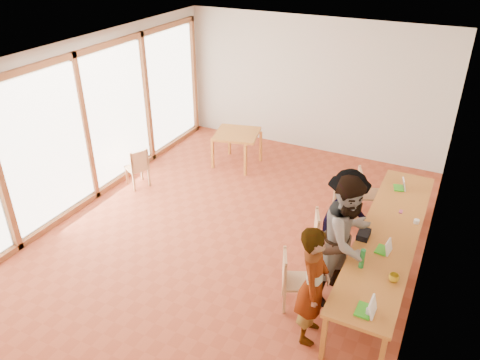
# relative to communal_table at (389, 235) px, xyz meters

# --- Properties ---
(ground) EXTENTS (8.00, 8.00, 0.00)m
(ground) POSITION_rel_communal_table_xyz_m (-2.50, -0.17, -0.70)
(ground) COLOR #A24327
(ground) RESTS_ON ground
(wall_back) EXTENTS (6.00, 0.10, 3.00)m
(wall_back) POSITION_rel_communal_table_xyz_m (-2.50, 3.83, 0.80)
(wall_back) COLOR beige
(wall_back) RESTS_ON ground
(wall_front) EXTENTS (6.00, 0.10, 3.00)m
(wall_front) POSITION_rel_communal_table_xyz_m (-2.50, -4.17, 0.80)
(wall_front) COLOR beige
(wall_front) RESTS_ON ground
(wall_right) EXTENTS (0.10, 8.00, 3.00)m
(wall_right) POSITION_rel_communal_table_xyz_m (0.50, -0.17, 0.80)
(wall_right) COLOR beige
(wall_right) RESTS_ON ground
(window_wall) EXTENTS (0.10, 8.00, 3.00)m
(window_wall) POSITION_rel_communal_table_xyz_m (-5.46, -0.17, 0.80)
(window_wall) COLOR white
(window_wall) RESTS_ON ground
(ceiling) EXTENTS (6.00, 8.00, 0.04)m
(ceiling) POSITION_rel_communal_table_xyz_m (-2.50, -0.17, 2.32)
(ceiling) COLOR white
(ceiling) RESTS_ON wall_back
(communal_table) EXTENTS (0.80, 4.00, 0.75)m
(communal_table) POSITION_rel_communal_table_xyz_m (0.00, 0.00, 0.00)
(communal_table) COLOR #C07A2A
(communal_table) RESTS_ON ground
(side_table) EXTENTS (0.90, 0.90, 0.75)m
(side_table) POSITION_rel_communal_table_xyz_m (-3.62, 2.29, -0.03)
(side_table) COLOR #C07A2A
(side_table) RESTS_ON ground
(chair_near) EXTENTS (0.53, 0.53, 0.46)m
(chair_near) POSITION_rel_communal_table_xyz_m (-1.03, -1.25, -0.18)
(chair_near) COLOR tan
(chair_near) RESTS_ON ground
(chair_mid) EXTENTS (0.54, 0.54, 0.48)m
(chair_mid) POSITION_rel_communal_table_xyz_m (-0.93, -0.17, -0.15)
(chair_mid) COLOR tan
(chair_mid) RESTS_ON ground
(chair_far) EXTENTS (0.42, 0.42, 0.42)m
(chair_far) POSITION_rel_communal_table_xyz_m (-0.98, 1.12, -0.22)
(chair_far) COLOR tan
(chair_far) RESTS_ON ground
(chair_empty) EXTENTS (0.54, 0.54, 0.48)m
(chair_empty) POSITION_rel_communal_table_xyz_m (-0.69, 1.49, -0.15)
(chair_empty) COLOR tan
(chair_empty) RESTS_ON ground
(chair_spare) EXTENTS (0.51, 0.51, 0.44)m
(chair_spare) POSITION_rel_communal_table_xyz_m (-4.92, 0.54, -0.20)
(chair_spare) COLOR tan
(chair_spare) RESTS_ON ground
(person_near) EXTENTS (0.48, 0.65, 1.64)m
(person_near) POSITION_rel_communal_table_xyz_m (-0.61, -1.64, 0.12)
(person_near) COLOR gray
(person_near) RESTS_ON ground
(person_mid) EXTENTS (0.99, 1.11, 1.90)m
(person_mid) POSITION_rel_communal_table_xyz_m (-0.45, -0.72, 0.25)
(person_mid) COLOR gray
(person_mid) RESTS_ON ground
(person_far) EXTENTS (0.99, 1.22, 1.64)m
(person_far) POSITION_rel_communal_table_xyz_m (-0.64, -0.08, 0.12)
(person_far) COLOR gray
(person_far) RESTS_ON ground
(laptop_near) EXTENTS (0.22, 0.26, 0.21)m
(laptop_near) POSITION_rel_communal_table_xyz_m (0.08, -1.73, 0.10)
(laptop_near) COLOR green
(laptop_near) RESTS_ON communal_table
(laptop_mid) EXTENTS (0.21, 0.24, 0.18)m
(laptop_mid) POSITION_rel_communal_table_xyz_m (0.03, -0.48, 0.10)
(laptop_mid) COLOR green
(laptop_mid) RESTS_ON communal_table
(laptop_far) EXTENTS (0.24, 0.25, 0.18)m
(laptop_far) POSITION_rel_communal_table_xyz_m (-0.07, 1.38, 0.10)
(laptop_far) COLOR green
(laptop_far) RESTS_ON communal_table
(yellow_mug) EXTENTS (0.15, 0.15, 0.10)m
(yellow_mug) POSITION_rel_communal_table_xyz_m (0.25, -1.05, 0.10)
(yellow_mug) COLOR gold
(yellow_mug) RESTS_ON communal_table
(green_bottle) EXTENTS (0.07, 0.07, 0.28)m
(green_bottle) POSITION_rel_communal_table_xyz_m (-0.18, -0.96, 0.19)
(green_bottle) COLOR #1C7030
(green_bottle) RESTS_ON communal_table
(clear_glass) EXTENTS (0.07, 0.07, 0.09)m
(clear_glass) POSITION_rel_communal_table_xyz_m (0.10, -1.76, 0.09)
(clear_glass) COLOR silver
(clear_glass) RESTS_ON communal_table
(condiment_cup) EXTENTS (0.08, 0.08, 0.06)m
(condiment_cup) POSITION_rel_communal_table_xyz_m (0.31, 0.42, 0.08)
(condiment_cup) COLOR white
(condiment_cup) RESTS_ON communal_table
(pink_phone) EXTENTS (0.05, 0.10, 0.01)m
(pink_phone) POSITION_rel_communal_table_xyz_m (0.05, 0.64, 0.05)
(pink_phone) COLOR #B93F70
(pink_phone) RESTS_ON communal_table
(black_pouch) EXTENTS (0.16, 0.26, 0.09)m
(black_pouch) POSITION_rel_communal_table_xyz_m (-0.31, -0.28, 0.09)
(black_pouch) COLOR black
(black_pouch) RESTS_ON communal_table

